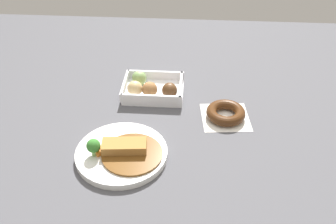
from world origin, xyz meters
TOP-DOWN VIEW (x-y plane):
  - ground_plane at (0.00, 0.00)m, footprint 1.60×1.60m
  - curry_plate at (-0.06, -0.13)m, footprint 0.24×0.24m
  - donut_box at (-0.01, 0.17)m, footprint 0.19×0.15m
  - chocolate_ring_donut at (0.23, 0.06)m, footprint 0.16×0.16m

SIDE VIEW (x-z plane):
  - ground_plane at x=0.00m, z-range 0.00..0.00m
  - curry_plate at x=-0.06m, z-range -0.02..0.05m
  - chocolate_ring_donut at x=0.23m, z-range 0.00..0.03m
  - donut_box at x=-0.01m, z-range -0.01..0.05m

